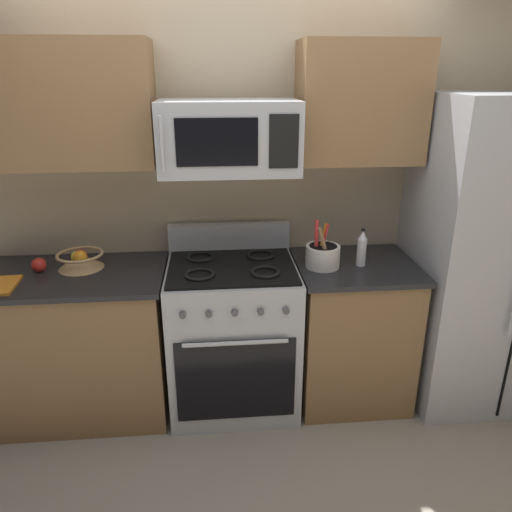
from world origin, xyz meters
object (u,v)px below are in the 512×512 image
utensil_crock (323,255)px  fruit_basket (80,259)px  range_oven (233,333)px  refrigerator (490,256)px  apple_loose (39,265)px  microwave (229,137)px  bottle_vinegar (362,249)px

utensil_crock → fruit_basket: 1.41m
range_oven → utensil_crock: 0.74m
refrigerator → fruit_basket: size_ratio=7.07×
utensil_crock → apple_loose: size_ratio=3.44×
fruit_basket → microwave: bearing=-3.3°
bottle_vinegar → fruit_basket: bearing=176.3°
refrigerator → microwave: (-1.56, 0.05, 0.71)m
range_oven → apple_loose: bearing=177.6°
range_oven → bottle_vinegar: size_ratio=4.80×
microwave → fruit_basket: bearing=176.7°
apple_loose → bottle_vinegar: size_ratio=0.36×
range_oven → fruit_basket: range_oven is taller
microwave → bottle_vinegar: bearing=-4.1°
microwave → utensil_crock: (0.53, -0.06, -0.67)m
microwave → apple_loose: (-1.10, 0.02, -0.70)m
refrigerator → apple_loose: size_ratio=22.91×
microwave → bottle_vinegar: (0.76, -0.06, -0.64)m
utensil_crock → apple_loose: bearing=177.4°
apple_loose → refrigerator: bearing=-1.4°
utensil_crock → apple_loose: (-1.63, 0.07, -0.03)m
fruit_basket → utensil_crock: bearing=-4.4°
range_oven → apple_loose: (-1.10, 0.05, 0.48)m
utensil_crock → fruit_basket: utensil_crock is taller
refrigerator → utensil_crock: (-1.03, -0.01, 0.04)m
range_oven → fruit_basket: size_ratio=4.10×
refrigerator → fruit_basket: bearing=177.7°
refrigerator → utensil_crock: 1.04m
range_oven → utensil_crock: utensil_crock is taller
range_oven → apple_loose: range_oven is taller
utensil_crock → bottle_vinegar: utensil_crock is taller
fruit_basket → refrigerator: bearing=-2.3°
range_oven → fruit_basket: bearing=174.8°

